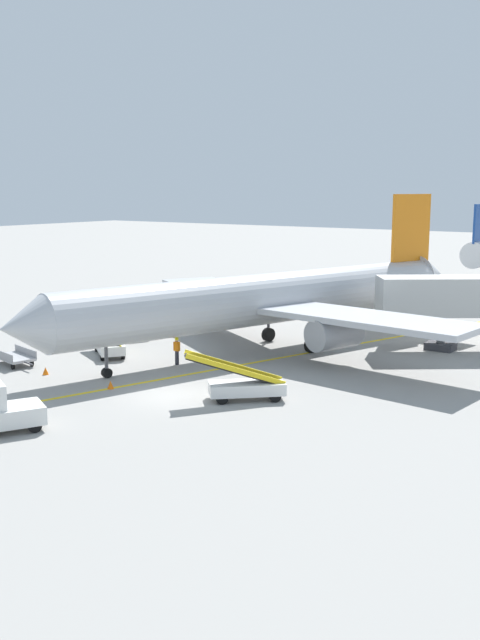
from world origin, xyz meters
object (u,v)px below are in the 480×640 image
object	(u,v)px
ground_crew_marshaller	(177,350)
safety_cone_nose_right	(269,334)
baggage_cart_loaded	(14,357)
safety_cone_nose_left	(46,371)
safety_cone_wingtip_left	(111,385)
airliner	(273,299)
baggage_tug_near_wing	(136,325)
belt_loader_forward_hold	(244,385)
belt_loader_aft_hold	(109,343)

from	to	relation	value
ground_crew_marshaller	safety_cone_nose_right	world-z (taller)	ground_crew_marshaller
baggage_cart_loaded	safety_cone_nose_right	world-z (taller)	baggage_cart_loaded
safety_cone_nose_left	safety_cone_wingtip_left	xyz separation A→B (m)	(5.19, -0.05, 0.00)
airliner	safety_cone_nose_right	distance (m)	5.23
baggage_tug_near_wing	ground_crew_marshaller	size ratio (longest dim) A/B	1.60
airliner	belt_loader_forward_hold	xyz separation A→B (m)	(4.95, -10.60, -2.64)
belt_loader_aft_hold	baggage_cart_loaded	distance (m)	5.92
belt_loader_forward_hold	safety_cone_nose_right	distance (m)	15.80
safety_cone_nose_right	airliner	bearing A→B (deg)	-54.57
belt_loader_aft_hold	baggage_cart_loaded	world-z (taller)	belt_loader_aft_hold
baggage_tug_near_wing	baggage_cart_loaded	xyz separation A→B (m)	(-0.53, -10.23, -0.46)
baggage_tug_near_wing	safety_cone_nose_right	distance (m)	9.51
belt_loader_aft_hold	ground_crew_marshaller	world-z (taller)	belt_loader_aft_hold
ground_crew_marshaller	safety_cone_nose_right	bearing A→B (deg)	89.07
baggage_tug_near_wing	belt_loader_aft_hold	distance (m)	5.52
airliner	baggage_tug_near_wing	size ratio (longest dim) A/B	12.61
airliner	belt_loader_aft_hold	distance (m)	10.95
airliner	ground_crew_marshaller	bearing A→B (deg)	-110.75
belt_loader_forward_hold	safety_cone_nose_right	size ratio (longest dim) A/B	10.28
baggage_cart_loaded	belt_loader_forward_hold	bearing A→B (deg)	6.49
baggage_cart_loaded	ground_crew_marshaller	bearing A→B (deg)	34.72
baggage_tug_near_wing	safety_cone_wingtip_left	distance (m)	13.51
ground_crew_marshaller	safety_cone_nose_left	xyz separation A→B (m)	(-4.68, -6.13, -0.69)
safety_cone_nose_left	safety_cone_nose_right	bearing A→B (deg)	73.43
belt_loader_aft_hold	safety_cone_wingtip_left	distance (m)	8.21
airliner	belt_loader_forward_hold	world-z (taller)	airliner
baggage_cart_loaded	safety_cone_wingtip_left	xyz separation A→B (m)	(8.59, -0.59, -0.25)
baggage_tug_near_wing	ground_crew_marshaller	distance (m)	8.86
belt_loader_forward_hold	safety_cone_nose_left	world-z (taller)	belt_loader_forward_hold
airliner	safety_cone_nose_left	bearing A→B (deg)	-119.30
belt_loader_forward_hold	ground_crew_marshaller	bearing A→B (deg)	153.05
belt_loader_aft_hold	ground_crew_marshaller	xyz separation A→B (m)	(5.28, 0.40, 0.13)
baggage_cart_loaded	safety_cone_nose_right	xyz separation A→B (m)	(8.24, 15.74, -0.25)
ground_crew_marshaller	baggage_tug_near_wing	bearing A→B (deg)	148.48
baggage_cart_loaded	safety_cone_nose_left	world-z (taller)	baggage_cart_loaded
belt_loader_forward_hold	baggage_cart_loaded	distance (m)	15.70
baggage_tug_near_wing	belt_loader_forward_hold	size ratio (longest dim) A/B	0.60
safety_cone_nose_right	safety_cone_nose_left	bearing A→B (deg)	-106.57
belt_loader_forward_hold	ground_crew_marshaller	distance (m)	8.43
belt_loader_aft_hold	safety_cone_nose_left	distance (m)	5.80
safety_cone_wingtip_left	belt_loader_forward_hold	bearing A→B (deg)	18.63
baggage_tug_near_wing	belt_loader_aft_hold	xyz separation A→B (m)	(2.27, -5.02, -0.15)
safety_cone_nose_left	safety_cone_wingtip_left	size ratio (longest dim) A/B	1.00
airliner	safety_cone_nose_left	world-z (taller)	airliner
airliner	baggage_tug_near_wing	bearing A→B (deg)	-168.03
safety_cone_nose_right	safety_cone_wingtip_left	bearing A→B (deg)	-88.79
belt_loader_forward_hold	baggage_tug_near_wing	bearing A→B (deg)	150.71
ground_crew_marshaller	safety_cone_wingtip_left	world-z (taller)	ground_crew_marshaller
belt_loader_aft_hold	safety_cone_nose_right	world-z (taller)	belt_loader_aft_hold
airliner	baggage_cart_loaded	xyz separation A→B (m)	(-10.64, -12.37, -2.95)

